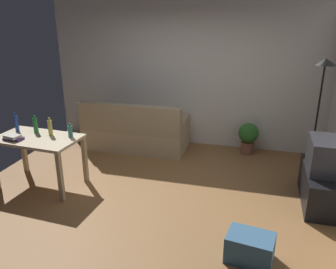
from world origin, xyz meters
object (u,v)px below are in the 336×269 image
object	(u,v)px
couch	(135,133)
tv_stand	(320,187)
desk	(38,144)
tv	(326,155)
bottle_blue	(17,123)
bottle_squat	(50,128)
bottle_tall	(70,131)
potted_plant	(248,136)
storage_box	(250,248)
torchiere_lamp	(322,85)
book_stack	(13,137)
bottle_green	(36,125)

from	to	relation	value
couch	tv_stand	xyz separation A→B (m)	(3.08, -1.19, -0.07)
tv_stand	desk	size ratio (longest dim) A/B	0.88
couch	tv	size ratio (longest dim) A/B	3.13
bottle_blue	bottle_squat	bearing A→B (deg)	-2.12
bottle_blue	tv	bearing A→B (deg)	4.98
bottle_squat	bottle_tall	bearing A→B (deg)	2.86
tv_stand	desk	distance (m)	3.99
bottle_tall	bottle_blue	bearing A→B (deg)	179.64
potted_plant	bottle_blue	size ratio (longest dim) A/B	1.96
bottle_blue	couch	bearing A→B (deg)	50.72
desk	bottle_tall	size ratio (longest dim) A/B	5.98
storage_box	bottle_tall	bearing A→B (deg)	158.37
tv_stand	bottle_blue	size ratio (longest dim) A/B	3.79
bottle_blue	bottle_tall	xyz separation A→B (m)	(0.89, -0.01, -0.04)
torchiere_lamp	storage_box	distance (m)	2.91
potted_plant	book_stack	bearing A→B (deg)	-145.23
torchiere_lamp	book_stack	world-z (taller)	torchiere_lamp
tv_stand	bottle_squat	size ratio (longest dim) A/B	4.10
book_stack	storage_box	bearing A→B (deg)	-12.26
torchiere_lamp	tv	bearing A→B (deg)	-89.81
desk	bottle_green	distance (m)	0.31
potted_plant	storage_box	distance (m)	2.93
storage_box	bottle_green	xyz separation A→B (m)	(-3.20, 1.07, 0.73)
desk	bottle_squat	xyz separation A→B (m)	(0.15, 0.12, 0.23)
tv	bottle_tall	xyz separation A→B (m)	(-3.47, -0.39, 0.15)
bottle_squat	book_stack	world-z (taller)	bottle_squat
couch	tv	xyz separation A→B (m)	(3.08, -1.19, 0.39)
desk	book_stack	world-z (taller)	book_stack
potted_plant	book_stack	world-z (taller)	book_stack
couch	storage_box	size ratio (longest dim) A/B	3.91
couch	book_stack	distance (m)	2.25
book_stack	desk	bearing A→B (deg)	33.27
torchiere_lamp	bottle_green	distance (m)	4.33
bottle_green	potted_plant	bearing A→B (deg)	31.47
bottle_blue	bottle_tall	size ratio (longest dim) A/B	1.39
tv	bottle_blue	world-z (taller)	bottle_blue
bottle_blue	storage_box	bearing A→B (deg)	-16.55
tv	desk	bearing A→B (deg)	97.60
bottle_green	bottle_squat	distance (m)	0.28
couch	tv_stand	size ratio (longest dim) A/B	1.71
bottle_tall	book_stack	size ratio (longest dim) A/B	0.81
tv	torchiere_lamp	size ratio (longest dim) A/B	0.33
bottle_blue	book_stack	size ratio (longest dim) A/B	1.12
tv_stand	bottle_tall	bearing A→B (deg)	96.35
tv_stand	torchiere_lamp	size ratio (longest dim) A/B	0.61
torchiere_lamp	potted_plant	xyz separation A→B (m)	(-1.03, 0.45, -1.08)
bottle_squat	bottle_tall	xyz separation A→B (m)	(0.31, 0.02, -0.03)
potted_plant	storage_box	size ratio (longest dim) A/B	1.19
storage_box	bottle_blue	distance (m)	3.73
torchiere_lamp	bottle_green	size ratio (longest dim) A/B	6.85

